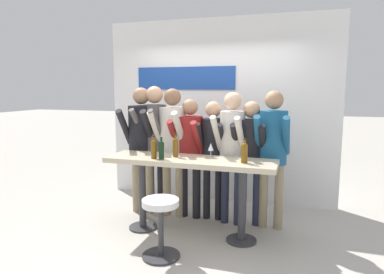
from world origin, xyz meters
name	(u,v)px	position (x,y,z in m)	size (l,w,h in m)	color
ground_plane	(190,234)	(0.00, 0.00, 0.00)	(40.00, 40.00, 0.00)	#B2ADA3
back_wall	(218,111)	(-0.01, 1.48, 1.44)	(3.66, 0.12, 2.87)	white
tasting_table	(190,172)	(0.00, 0.00, 0.79)	(2.06, 0.56, 0.96)	beige
bar_stool	(161,219)	(-0.12, -0.64, 0.43)	(0.41, 0.41, 0.64)	#333338
person_far_left	(142,136)	(-0.89, 0.53, 1.12)	(0.45, 0.56, 1.81)	gray
person_left	(155,134)	(-0.71, 0.56, 1.16)	(0.43, 0.58, 1.83)	black
person_center_left	(172,138)	(-0.42, 0.53, 1.12)	(0.46, 0.58, 1.79)	gray
person_center	(190,145)	(-0.18, 0.55, 1.03)	(0.44, 0.54, 1.65)	black
person_center_right	(213,146)	(0.14, 0.57, 1.02)	(0.38, 0.50, 1.62)	black
person_right	(232,143)	(0.42, 0.49, 1.10)	(0.43, 0.55, 1.75)	#23283D
person_far_right	(251,150)	(0.65, 0.54, 1.01)	(0.44, 0.53, 1.63)	#23283D
person_rightmost	(273,144)	(0.93, 0.51, 1.10)	(0.42, 0.54, 1.77)	gray
wine_bottle_0	(244,152)	(0.66, -0.05, 1.09)	(0.07, 0.07, 0.28)	brown
wine_bottle_1	(175,146)	(-0.20, 0.05, 1.09)	(0.06, 0.06, 0.29)	brown
wine_bottle_2	(161,149)	(-0.31, -0.14, 1.08)	(0.06, 0.06, 0.27)	black
wine_bottle_3	(154,148)	(-0.41, -0.13, 1.09)	(0.07, 0.07, 0.28)	brown
wine_glass_0	(211,147)	(0.22, 0.13, 1.08)	(0.07, 0.07, 0.18)	silver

